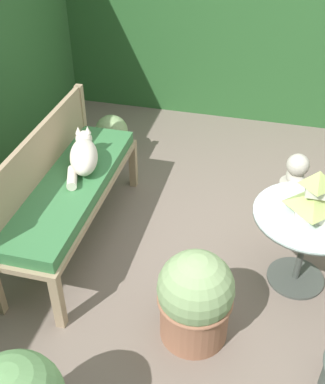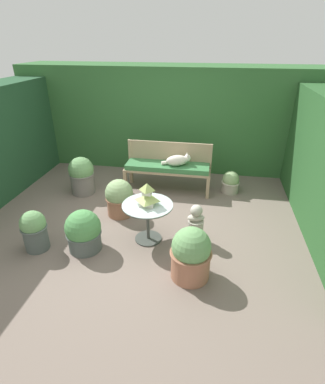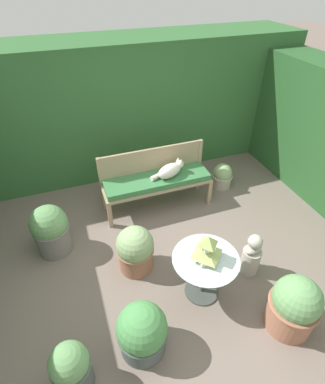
% 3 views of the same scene
% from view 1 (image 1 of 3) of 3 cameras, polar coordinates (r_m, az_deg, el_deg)
% --- Properties ---
extents(ground, '(30.00, 30.00, 0.00)m').
position_cam_1_polar(ground, '(3.38, 8.46, -11.62)').
color(ground, '#75665B').
extents(foliage_hedge_right, '(0.70, 3.78, 1.93)m').
position_cam_1_polar(foliage_hedge_right, '(5.36, 10.40, 19.48)').
color(foliage_hedge_right, '#285628').
rests_on(foliage_hedge_right, ground).
extents(garden_bench, '(1.62, 0.48, 0.54)m').
position_cam_1_polar(garden_bench, '(3.50, -10.72, 0.16)').
color(garden_bench, tan).
rests_on(garden_bench, ground).
extents(bench_backrest, '(1.62, 0.06, 0.90)m').
position_cam_1_polar(bench_backrest, '(3.48, -14.44, 3.32)').
color(bench_backrest, tan).
rests_on(bench_backrest, ground).
extents(cat, '(0.54, 0.33, 0.24)m').
position_cam_1_polar(cat, '(3.52, -9.38, 4.28)').
color(cat, silver).
rests_on(cat, garden_bench).
extents(patio_table, '(0.72, 0.72, 0.59)m').
position_cam_1_polar(patio_table, '(3.24, 16.73, -4.21)').
color(patio_table, '#424742').
rests_on(patio_table, ground).
extents(pagoda_birdhouse, '(0.27, 0.27, 0.33)m').
position_cam_1_polar(pagoda_birdhouse, '(3.08, 17.57, -0.51)').
color(pagoda_birdhouse, silver).
rests_on(pagoda_birdhouse, patio_table).
extents(garden_bust, '(0.27, 0.23, 0.59)m').
position_cam_1_polar(garden_bust, '(3.89, 15.17, 0.14)').
color(garden_bust, '#B7B2A3').
rests_on(garden_bust, ground).
extents(potted_plant_bench_left, '(0.35, 0.35, 0.42)m').
position_cam_1_polar(potted_plant_bench_left, '(4.60, -6.01, 6.44)').
color(potted_plant_bench_left, '#ADA393').
rests_on(potted_plant_bench_left, ground).
extents(potted_plant_bench_right, '(0.46, 0.46, 0.63)m').
position_cam_1_polar(potted_plant_bench_right, '(2.90, 3.90, -12.48)').
color(potted_plant_bench_right, '#9E664C').
rests_on(potted_plant_bench_right, ground).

